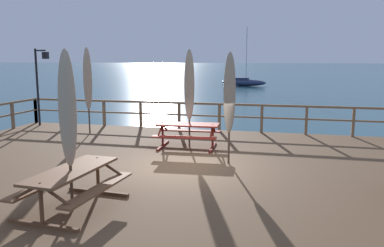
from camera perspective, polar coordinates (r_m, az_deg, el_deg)
The scene contains 11 objects.
ground_plane at distance 10.85m, azimuth -1.05°, elevation -10.40°, with size 600.00×600.00×0.00m, color #2D5B6B.
wooden_deck at distance 10.72m, azimuth -1.05°, elevation -8.25°, with size 16.64×10.88×0.86m, color brown.
railing_waterside_far at distance 15.53m, azimuth 3.95°, elevation 1.66°, with size 16.44×0.10×1.09m.
picnic_table_mid_left at distance 7.85m, azimuth -16.77°, elevation -7.69°, with size 1.55×2.24×0.78m.
picnic_table_front_left at distance 12.60m, azimuth -0.67°, elevation -0.95°, with size 2.07×1.53×0.78m.
patio_umbrella_short_mid at distance 10.55m, azimuth 5.40°, elevation 4.32°, with size 0.32×0.32×2.98m.
patio_umbrella_tall_mid_right at distance 7.51m, azimuth -17.39°, elevation 1.91°, with size 0.32×0.32×2.98m.
patio_umbrella_tall_front at distance 12.48m, azimuth -0.38°, elevation 5.45°, with size 0.32×0.32×3.09m.
patio_umbrella_tall_back_right at distance 15.28m, azimuth -14.72°, elevation 6.15°, with size 0.32×0.32×3.21m.
lamp_post_hooked at distance 17.72m, azimuth -20.90°, elevation 6.47°, with size 0.68×0.25×3.20m.
sailboat_distant at distance 53.76m, azimuth 7.39°, elevation 5.90°, with size 6.18×2.51×7.72m.
Camera 1 is at (2.63, -9.87, 3.66)m, focal length 37.25 mm.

